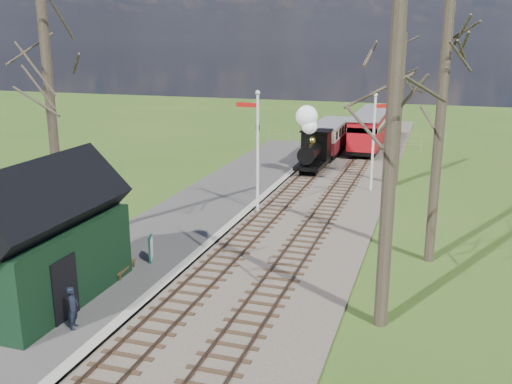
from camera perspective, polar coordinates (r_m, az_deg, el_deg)
distant_hills at (r=79.19m, az=12.32°, el=-3.54°), size 114.40×48.00×22.02m
ballast_bed at (r=34.27m, az=6.41°, el=0.49°), size 8.00×60.00×0.10m
track_near at (r=34.53m, az=4.29°, el=0.74°), size 1.60×60.00×0.15m
track_far at (r=34.04m, az=8.55°, el=0.40°), size 1.60×60.00×0.15m
platform at (r=28.31m, az=-6.48°, el=-2.55°), size 5.00×44.00×0.20m
coping_strip at (r=27.48m, az=-2.09°, el=-3.00°), size 0.40×44.00×0.21m
station_shed at (r=19.92m, az=-20.66°, el=-4.57°), size 3.25×6.30×4.78m
semaphore_near at (r=28.32m, az=0.04°, el=4.90°), size 1.22×0.24×6.22m
semaphore_far at (r=33.15m, az=11.81°, el=5.60°), size 1.22×0.24×5.72m
bare_trees at (r=21.89m, az=0.58°, el=6.08°), size 15.51×22.39×12.00m
fence_line at (r=47.83m, az=8.63°, el=5.19°), size 12.60×0.08×1.00m
locomotive at (r=37.61m, az=5.65°, el=4.93°), size 1.77×4.14×4.43m
coach at (r=43.56m, az=7.36°, el=5.55°), size 2.07×7.09×2.18m
red_carriage_a at (r=44.36m, az=10.98°, el=5.75°), size 2.28×5.66×2.40m
red_carriage_b at (r=49.77m, az=11.78°, el=6.70°), size 2.28×5.66×2.40m
sign_board at (r=22.77m, az=-10.48°, el=-5.56°), size 0.32×0.67×1.01m
bench at (r=21.87m, az=-13.47°, el=-6.91°), size 0.64×1.55×0.86m
person at (r=18.22m, az=-17.85°, el=-10.94°), size 0.44×0.56×1.33m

